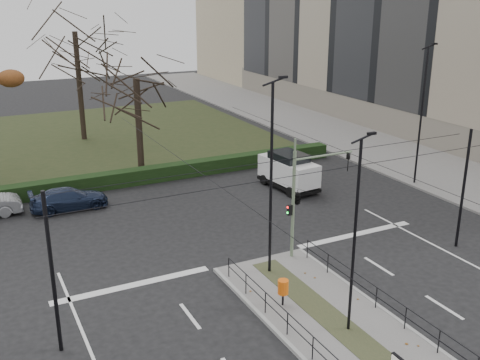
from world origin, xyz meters
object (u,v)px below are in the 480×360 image
object	(u,v)px
traffic_light	(299,196)
streetlamp_sidewalk	(422,114)
streetlamp_median_far	(272,178)
litter_bin	(283,287)
streetlamp_median_near	(355,235)
bare_tree_center	(75,40)
parked_car_third	(69,199)
bare_tree_near	(137,86)
white_van	(289,170)

from	to	relation	value
traffic_light	streetlamp_sidewalk	bearing A→B (deg)	24.06
streetlamp_median_far	streetlamp_sidewalk	distance (m)	16.09
litter_bin	streetlamp_median_near	world-z (taller)	streetlamp_median_near
litter_bin	streetlamp_median_near	xyz separation A→B (m)	(1.33, -2.56, 3.01)
bare_tree_center	litter_bin	bearing A→B (deg)	-87.55
parked_car_third	bare_tree_near	world-z (taller)	bare_tree_near
white_van	bare_tree_near	size ratio (longest dim) A/B	0.53
parked_car_third	streetlamp_median_near	bearing A→B (deg)	-157.64
streetlamp_median_near	white_van	distance (m)	16.54
parked_car_third	white_van	size ratio (longest dim) A/B	0.96
litter_bin	bare_tree_center	size ratio (longest dim) A/B	0.09
bare_tree_near	streetlamp_sidewalk	bearing A→B (deg)	-33.19
litter_bin	streetlamp_sidewalk	xyz separation A→B (m)	(15.66, 9.29, 3.77)
traffic_light	streetlamp_median_far	world-z (taller)	streetlamp_median_far
litter_bin	streetlamp_median_far	world-z (taller)	streetlamp_median_far
streetlamp_sidewalk	bare_tree_center	world-z (taller)	bare_tree_center
white_van	bare_tree_near	xyz separation A→B (m)	(-7.64, 7.02, 4.95)
streetlamp_median_far	bare_tree_near	world-z (taller)	streetlamp_median_far
traffic_light	streetlamp_median_near	world-z (taller)	streetlamp_median_near
parked_car_third	bare_tree_near	bearing A→B (deg)	-51.21
litter_bin	white_van	size ratio (longest dim) A/B	0.24
white_van	bare_tree_center	world-z (taller)	bare_tree_center
bare_tree_center	streetlamp_sidewalk	bearing A→B (deg)	-52.03
traffic_light	streetlamp_median_far	size ratio (longest dim) A/B	0.59
traffic_light	streetlamp_median_near	xyz separation A→B (m)	(-1.62, -6.17, 0.80)
litter_bin	parked_car_third	xyz separation A→B (m)	(-5.56, 14.98, -0.29)
traffic_light	parked_car_third	size ratio (longest dim) A/B	1.17
bare_tree_near	streetlamp_median_near	bearing A→B (deg)	-86.99
litter_bin	streetlamp_median_near	bearing A→B (deg)	-62.61
litter_bin	parked_car_third	bearing A→B (deg)	110.35
parked_car_third	white_van	distance (m)	13.62
parked_car_third	white_van	bearing A→B (deg)	-99.93
streetlamp_median_far	streetlamp_sidewalk	bearing A→B (deg)	24.00
traffic_light	litter_bin	distance (m)	5.16
streetlamp_sidewalk	streetlamp_median_far	bearing A→B (deg)	-156.00
bare_tree_center	streetlamp_median_near	bearing A→B (deg)	-85.49
streetlamp_median_near	streetlamp_sidewalk	size ratio (longest dim) A/B	0.83
litter_bin	white_van	xyz separation A→B (m)	(7.81, 12.41, 0.31)
litter_bin	parked_car_third	distance (m)	15.98
white_van	bare_tree_near	world-z (taller)	bare_tree_near
streetlamp_median_far	bare_tree_near	bearing A→B (deg)	92.72
streetlamp_median_near	bare_tree_near	world-z (taller)	bare_tree_near
litter_bin	white_van	distance (m)	14.67
white_van	streetlamp_median_far	bearing A→B (deg)	-125.30
traffic_light	bare_tree_center	xyz separation A→B (m)	(-4.27, 27.45, 5.27)
traffic_light	bare_tree_near	xyz separation A→B (m)	(-2.77, 15.82, 3.05)
litter_bin	streetlamp_median_near	distance (m)	4.17
streetlamp_sidewalk	bare_tree_near	size ratio (longest dim) A/B	1.03
streetlamp_median_near	streetlamp_median_far	xyz separation A→B (m)	(-0.36, 5.31, 0.62)
litter_bin	streetlamp_median_far	bearing A→B (deg)	70.68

